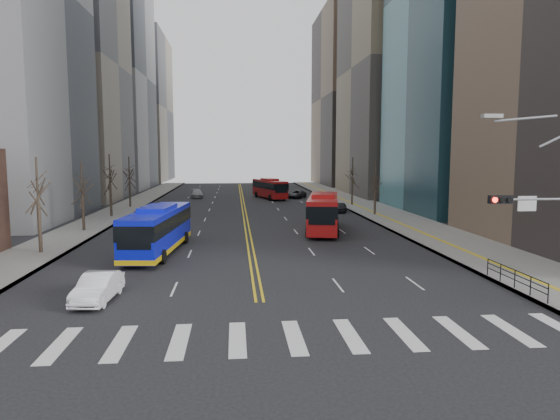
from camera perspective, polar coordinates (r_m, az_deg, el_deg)
The scene contains 16 objects.
ground at distance 21.34m, azimuth -1.61°, elevation -14.43°, with size 220.00×220.00×0.00m, color black.
sidewalk_right at distance 67.97m, azimuth 10.82°, elevation -0.02°, with size 7.00×130.00×0.15m, color gray.
sidewalk_left at distance 67.10m, azimuth -18.33°, elevation -0.31°, with size 5.00×130.00×0.15m, color gray.
crosswalk at distance 21.34m, azimuth -1.61°, elevation -14.41°, with size 26.70×4.00×0.01m.
centerline at distance 75.30m, azimuth -4.25°, elevation 0.65°, with size 0.55×100.00×0.01m.
office_towers at distance 89.91m, azimuth -4.45°, elevation 16.90°, with size 83.00×134.00×58.00m.
signal_mast at distance 26.68m, azimuth 29.02°, elevation -0.27°, with size 5.37×0.37×9.39m.
pedestrian_railing at distance 30.95m, azimuth 25.26°, elevation -6.83°, with size 0.06×6.06×1.02m.
street_trees at distance 54.84m, azimuth -11.45°, elevation 3.48°, with size 35.20×47.20×7.60m.
blue_bus at distance 39.48m, azimuth -13.75°, elevation -2.03°, with size 3.88×12.72×3.63m.
red_bus_near at distance 49.08m, azimuth 4.98°, elevation -0.01°, with size 5.09×12.26×3.77m.
red_bus_far at distance 84.50m, azimuth -1.19°, elevation 2.60°, with size 5.46×11.08×3.44m.
car_white at distance 27.73m, azimuth -20.11°, elevation -8.31°, with size 1.54×4.41×1.45m, color white.
car_dark_mid at distance 65.52m, azimuth 6.91°, elevation 0.31°, with size 1.51×3.75×1.28m, color black.
car_silver at distance 87.44m, azimuth -9.51°, elevation 1.86°, with size 2.04×5.03×1.46m, color gray.
car_dark_far at distance 85.79m, azimuth 1.97°, elevation 1.81°, with size 2.19×4.75×1.32m, color black.
Camera 1 is at (-1.23, -19.90, 7.61)m, focal length 32.00 mm.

